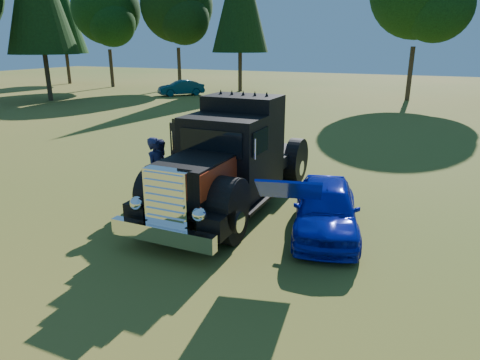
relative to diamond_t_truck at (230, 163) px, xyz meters
name	(u,v)px	position (x,y,z in m)	size (l,w,h in m)	color
ground	(133,240)	(-1.15, -2.89, -1.28)	(120.00, 120.00, 0.00)	#3B5C1B
diamond_t_truck	(230,163)	(0.00, 0.00, 0.00)	(3.29, 7.16, 3.00)	black
hotrod_coupe	(326,208)	(2.83, -0.63, -0.64)	(2.35, 4.25, 1.89)	#0729A5
spectator_near	(157,172)	(-1.93, -0.68, -0.31)	(0.71, 0.46, 1.94)	navy
spectator_far	(162,169)	(-2.14, -0.12, -0.40)	(0.86, 0.67, 1.76)	#202F4C
distant_teal_car	(181,88)	(-15.49, 22.46, -0.63)	(1.37, 3.94, 1.30)	#092E39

